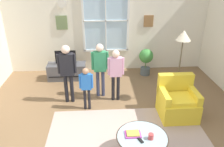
% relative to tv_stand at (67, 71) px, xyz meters
% --- Properties ---
extents(ground_plane, '(6.54, 6.77, 0.02)m').
position_rel_tv_stand_xyz_m(ground_plane, '(1.21, -2.47, -0.24)').
color(ground_plane, brown).
extents(back_wall, '(5.94, 0.17, 2.98)m').
position_rel_tv_stand_xyz_m(back_wall, '(1.20, 0.67, 1.26)').
color(back_wall, silver).
rests_on(back_wall, ground_plane).
extents(area_rug, '(3.06, 2.12, 0.01)m').
position_rel_tv_stand_xyz_m(area_rug, '(1.43, -2.76, -0.23)').
color(area_rug, tan).
rests_on(area_rug, ground_plane).
extents(tv_stand, '(1.07, 0.45, 0.46)m').
position_rel_tv_stand_xyz_m(tv_stand, '(0.00, 0.00, 0.00)').
color(tv_stand, '#4C4C51').
rests_on(tv_stand, ground_plane).
extents(television, '(0.57, 0.08, 0.40)m').
position_rel_tv_stand_xyz_m(television, '(-0.00, -0.00, 0.44)').
color(television, '#4C4C4C').
rests_on(television, tv_stand).
extents(armchair, '(0.76, 0.74, 0.87)m').
position_rel_tv_stand_xyz_m(armchair, '(2.58, -1.98, 0.10)').
color(armchair, yellow).
rests_on(armchair, ground_plane).
extents(coffee_table, '(0.85, 0.85, 0.46)m').
position_rel_tv_stand_xyz_m(coffee_table, '(1.58, -3.16, 0.20)').
color(coffee_table, '#99B2B7').
rests_on(coffee_table, ground_plane).
extents(book_stack, '(0.26, 0.19, 0.04)m').
position_rel_tv_stand_xyz_m(book_stack, '(1.44, -3.11, 0.24)').
color(book_stack, '#AF3E9E').
rests_on(book_stack, coffee_table).
extents(cup, '(0.09, 0.09, 0.10)m').
position_rel_tv_stand_xyz_m(cup, '(1.71, -3.22, 0.27)').
color(cup, '#BF3F3F').
rests_on(cup, coffee_table).
extents(remote_near_books, '(0.09, 0.14, 0.02)m').
position_rel_tv_stand_xyz_m(remote_near_books, '(1.53, -3.25, 0.23)').
color(remote_near_books, black).
rests_on(remote_near_books, coffee_table).
extents(person_black_shirt, '(0.43, 0.19, 1.42)m').
position_rel_tv_stand_xyz_m(person_black_shirt, '(0.20, -1.27, 0.66)').
color(person_black_shirt, black).
rests_on(person_black_shirt, ground_plane).
extents(person_pink_shirt, '(0.38, 0.17, 1.28)m').
position_rel_tv_stand_xyz_m(person_pink_shirt, '(1.31, -1.26, 0.57)').
color(person_pink_shirt, black).
rests_on(person_pink_shirt, ground_plane).
extents(person_blue_shirt, '(0.31, 0.14, 1.02)m').
position_rel_tv_stand_xyz_m(person_blue_shirt, '(0.63, -1.62, 0.41)').
color(person_blue_shirt, black).
rests_on(person_blue_shirt, ground_plane).
extents(person_green_shirt, '(0.41, 0.19, 1.36)m').
position_rel_tv_stand_xyz_m(person_green_shirt, '(0.95, -1.04, 0.62)').
color(person_green_shirt, '#333851').
rests_on(person_green_shirt, ground_plane).
extents(potted_plant_by_window, '(0.41, 0.41, 0.80)m').
position_rel_tv_stand_xyz_m(potted_plant_by_window, '(2.32, 0.13, 0.27)').
color(potted_plant_by_window, '#4C565B').
rests_on(potted_plant_by_window, ground_plane).
extents(floor_lamp, '(0.32, 0.32, 1.74)m').
position_rel_tv_stand_xyz_m(floor_lamp, '(2.75, -1.41, 1.23)').
color(floor_lamp, black).
rests_on(floor_lamp, ground_plane).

